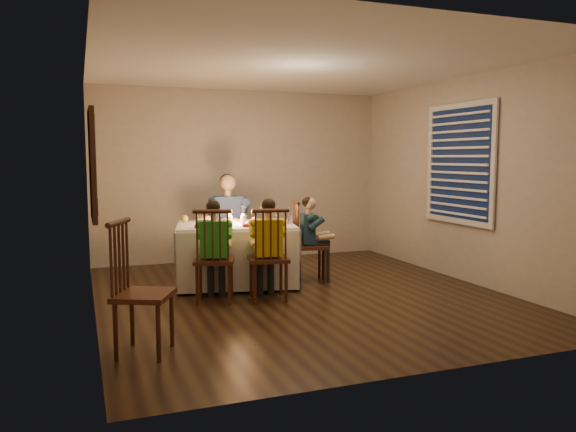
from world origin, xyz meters
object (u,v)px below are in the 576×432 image
object	(u,v)px
child_yellow	(268,299)
child_green	(215,301)
chair_adult	(229,272)
chair_near_left	(215,301)
child_teal	(310,281)
chair_end	(310,281)
serving_bowl	(205,219)
chair_extra	(145,353)
dining_table	(236,241)
adult	(229,272)
chair_near_right	(268,299)

from	to	relation	value
child_yellow	child_green	bearing A→B (deg)	-2.74
chair_adult	chair_near_left	bearing A→B (deg)	-106.28
child_yellow	child_teal	bearing A→B (deg)	-129.70
chair_end	child_green	bearing A→B (deg)	123.02
chair_end	serving_bowl	distance (m)	1.57
child_yellow	chair_extra	bearing A→B (deg)	50.58
dining_table	chair_near_left	distance (m)	1.01
chair_adult	adult	size ratio (longest dim) A/B	0.77
dining_table	adult	distance (m)	0.94
chair_extra	child_green	distance (m)	1.68
chair_near_left	child_teal	xyz separation A→B (m)	(1.36, 0.55, 0.00)
dining_table	chair_extra	bearing A→B (deg)	-110.61
chair_extra	chair_near_right	bearing A→B (deg)	-23.99
dining_table	adult	size ratio (longest dim) A/B	1.21
chair_adult	chair_extra	size ratio (longest dim) A/B	0.95
chair_extra	child_yellow	size ratio (longest dim) A/B	0.96
dining_table	child_yellow	world-z (taller)	dining_table
chair_near_right	adult	bearing A→B (deg)	-79.06
dining_table	child_teal	size ratio (longest dim) A/B	1.52
chair_end	chair_near_left	bearing A→B (deg)	123.02
dining_table	serving_bowl	bearing A→B (deg)	138.31
chair_near_right	chair_near_left	bearing A→B (deg)	-2.74
child_teal	serving_bowl	xyz separation A→B (m)	(-1.23, 0.58, 0.79)
chair_end	adult	bearing A→B (deg)	52.41
chair_near_left	child_teal	bearing A→B (deg)	-140.02
adult	child_green	size ratio (longest dim) A/B	1.21
chair_extra	child_yellow	world-z (taller)	child_yellow
dining_table	chair_adult	distance (m)	0.94
dining_table	child_teal	bearing A→B (deg)	0.67
chair_end	serving_bowl	world-z (taller)	serving_bowl
child_teal	serving_bowl	distance (m)	1.57
chair_near_left	adult	xyz separation A→B (m)	(0.54, 1.49, 0.00)
chair_extra	adult	world-z (taller)	adult
dining_table	chair_near_left	size ratio (longest dim) A/B	1.58
child_teal	chair_extra	bearing A→B (deg)	142.01
child_yellow	dining_table	bearing A→B (deg)	-71.20
chair_near_left	dining_table	bearing A→B (deg)	-103.23
dining_table	serving_bowl	size ratio (longest dim) A/B	7.64
chair_adult	chair_end	size ratio (longest dim) A/B	1.00
chair_near_right	chair_extra	size ratio (longest dim) A/B	0.95
chair_near_left	adult	size ratio (longest dim) A/B	0.77
dining_table	chair_end	size ratio (longest dim) A/B	1.58
child_green	serving_bowl	size ratio (longest dim) A/B	5.22
dining_table	child_teal	distance (m)	1.09
child_yellow	child_teal	size ratio (longest dim) A/B	1.05
chair_near_left	child_green	distance (m)	0.00
chair_end	child_teal	world-z (taller)	child_teal
chair_adult	dining_table	bearing A→B (deg)	-93.78
chair_near_right	dining_table	bearing A→B (deg)	-71.20
chair_near_right	chair_adult	bearing A→B (deg)	-79.06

